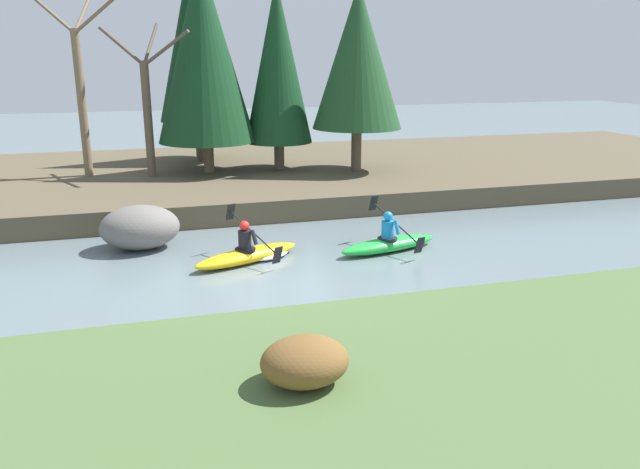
{
  "coord_description": "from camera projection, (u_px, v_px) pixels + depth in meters",
  "views": [
    {
      "loc": [
        -2.38,
        -12.05,
        4.6
      ],
      "look_at": [
        1.53,
        1.5,
        0.55
      ],
      "focal_mm": 35.0,
      "sensor_mm": 36.0,
      "label": 1
    }
  ],
  "objects": [
    {
      "name": "conifer_tree_centre",
      "position": [
        278.0,
        62.0,
        21.58
      ],
      "size": [
        2.37,
        2.37,
        6.5
      ],
      "color": "brown",
      "rests_on": "riverbank_far"
    },
    {
      "name": "kayaker_middle",
      "position": [
        251.0,
        253.0,
        14.43
      ],
      "size": [
        2.72,
        1.97,
        1.2
      ],
      "rotation": [
        0.0,
        0.0,
        0.41
      ],
      "color": "yellow",
      "rests_on": "ground"
    },
    {
      "name": "riverbank_far",
      "position": [
        211.0,
        177.0,
        22.74
      ],
      "size": [
        44.0,
        11.72,
        0.66
      ],
      "color": "brown",
      "rests_on": "ground"
    },
    {
      "name": "riverbank_near",
      "position": [
        373.0,
        432.0,
        7.35
      ],
      "size": [
        44.0,
        6.59,
        0.65
      ],
      "color": "#4C6638",
      "rests_on": "ground"
    },
    {
      "name": "conifer_tree_mid_left",
      "position": [
        203.0,
        50.0,
        20.83
      ],
      "size": [
        3.33,
        3.33,
        7.19
      ],
      "color": "brown",
      "rests_on": "riverbank_far"
    },
    {
      "name": "ground_plane",
      "position": [
        270.0,
        284.0,
        13.04
      ],
      "size": [
        90.0,
        90.0,
        0.0
      ],
      "primitive_type": "plane",
      "color": "slate"
    },
    {
      "name": "conifer_tree_mid_right",
      "position": [
        358.0,
        57.0,
        21.18
      ],
      "size": [
        3.1,
        3.1,
        6.3
      ],
      "color": "brown",
      "rests_on": "riverbank_far"
    },
    {
      "name": "bare_tree_mid_upstream",
      "position": [
        148.0,
        105.0,
        20.65
      ],
      "size": [
        2.81,
        2.78,
        5.03
      ],
      "color": "brown",
      "rests_on": "riverbank_far"
    },
    {
      "name": "shrub_clump_second",
      "position": [
        305.0,
        361.0,
        7.73
      ],
      "size": [
        1.12,
        0.93,
        0.61
      ],
      "color": "brown",
      "rests_on": "riverbank_near"
    },
    {
      "name": "conifer_tree_left",
      "position": [
        195.0,
        38.0,
        23.28
      ],
      "size": [
        2.91,
        2.91,
        7.64
      ],
      "color": "brown",
      "rests_on": "riverbank_far"
    },
    {
      "name": "kayaker_lead",
      "position": [
        390.0,
        242.0,
        15.19
      ],
      "size": [
        2.78,
        2.05,
        1.2
      ],
      "rotation": [
        0.0,
        0.0,
        0.24
      ],
      "color": "green",
      "rests_on": "ground"
    },
    {
      "name": "boulder_midstream",
      "position": [
        140.0,
        227.0,
        15.31
      ],
      "size": [
        1.92,
        1.51,
        1.09
      ],
      "color": "slate",
      "rests_on": "ground"
    },
    {
      "name": "bare_tree_upstream",
      "position": [
        81.0,
        85.0,
        20.55
      ],
      "size": [
        3.52,
        3.48,
        6.38
      ],
      "color": "#7A664C",
      "rests_on": "riverbank_far"
    }
  ]
}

